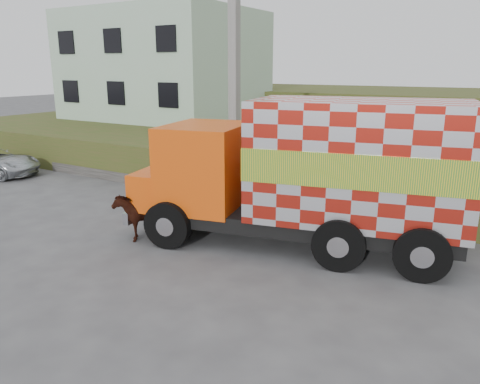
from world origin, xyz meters
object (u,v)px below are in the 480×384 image
Objects in this scene: cow at (142,213)px; pedestrian at (310,128)px; utility_pole at (234,78)px; cargo_truck at (311,173)px.

pedestrian is (1.81, 7.02, 1.63)m from cow.
utility_pole reaches higher than pedestrian.
pedestrian is (-2.31, 5.35, 0.36)m from cargo_truck.
cargo_truck is (4.09, -2.97, -2.17)m from utility_pole.
cow is at bearing -170.61° from cargo_truck.
cow is 7.43m from pedestrian.
cow is at bearing -90.33° from utility_pole.
cow is at bearing 51.97° from pedestrian.
utility_pole reaches higher than cargo_truck.
utility_pole reaches higher than cow.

